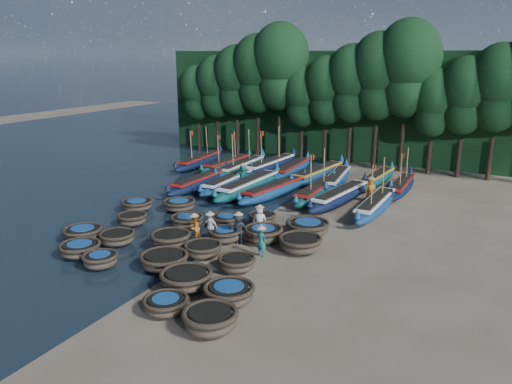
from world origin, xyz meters
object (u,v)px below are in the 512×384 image
at_px(coracle_15, 132,219).
at_px(fisherman_0, 260,219).
at_px(coracle_23, 262,218).
at_px(long_boat_11, 241,167).
at_px(fisherman_3, 239,228).
at_px(long_boat_9, 200,161).
at_px(coracle_19, 300,243).
at_px(long_boat_7, 340,196).
at_px(long_boat_17, 402,186).
at_px(coracle_8, 186,279).
at_px(long_boat_3, 228,182).
at_px(coracle_16, 187,221).
at_px(fisherman_1, 261,239).
at_px(coracle_7, 164,260).
at_px(coracle_17, 225,234).
at_px(fisherman_5, 243,175).
at_px(long_boat_10, 227,164).
at_px(fisherman_2, 194,227).
at_px(long_boat_15, 337,179).
at_px(long_boat_8, 375,205).
at_px(coracle_20, 137,205).
at_px(fisherman_4, 210,226).
at_px(coracle_12, 171,239).
at_px(long_boat_16, 377,179).
at_px(coracle_6, 100,260).
at_px(coracle_5, 80,249).
at_px(coracle_13, 203,249).
at_px(coracle_18, 263,234).
at_px(coracle_11, 117,237).
at_px(long_boat_6, 316,191).
at_px(coracle_21, 179,205).
at_px(coracle_4, 210,319).
at_px(coracle_10, 83,233).
at_px(long_boat_5, 274,190).
at_px(coracle_24, 308,227).
at_px(coracle_3, 166,304).
at_px(coracle_9, 229,293).
at_px(coracle_14, 237,263).
at_px(long_boat_4, 249,186).
at_px(fisherman_6, 371,189).

xyz_separation_m(coracle_15, fisherman_0, (7.35, 2.10, 0.49)).
relative_size(coracle_23, long_boat_11, 0.23).
bearing_deg(fisherman_3, long_boat_9, 118.61).
distance_m(coracle_19, long_boat_7, 8.92).
relative_size(long_boat_7, long_boat_17, 1.11).
distance_m(coracle_8, long_boat_3, 16.24).
height_order(coracle_23, long_boat_3, long_boat_3).
bearing_deg(coracle_16, fisherman_1, -16.90).
relative_size(coracle_7, fisherman_1, 1.46).
distance_m(coracle_17, fisherman_5, 11.37).
height_order(long_boat_10, fisherman_2, long_boat_10).
bearing_deg(long_boat_15, fisherman_2, -108.83).
height_order(long_boat_8, long_boat_11, long_boat_11).
bearing_deg(coracle_20, fisherman_4, -18.42).
xyz_separation_m(coracle_7, fisherman_2, (-0.76, 3.62, 0.38)).
bearing_deg(long_boat_9, coracle_12, -64.19).
distance_m(long_boat_16, fisherman_5, 10.22).
bearing_deg(long_boat_15, long_boat_3, -152.89).
bearing_deg(coracle_6, long_boat_10, 104.30).
xyz_separation_m(coracle_5, fisherman_3, (6.21, 5.11, 0.50)).
xyz_separation_m(coracle_13, coracle_18, (1.77, 3.13, 0.10)).
distance_m(coracle_8, coracle_13, 3.52).
relative_size(coracle_5, long_boat_10, 0.29).
height_order(coracle_5, coracle_7, coracle_7).
height_order(coracle_11, long_boat_10, long_boat_10).
height_order(coracle_7, long_boat_7, long_boat_7).
xyz_separation_m(coracle_7, long_boat_6, (2.10, 14.32, 0.11)).
bearing_deg(fisherman_1, long_boat_17, -91.07).
height_order(coracle_11, coracle_12, coracle_12).
distance_m(coracle_5, fisherman_5, 15.42).
distance_m(coracle_20, coracle_21, 2.72).
height_order(coracle_4, coracle_10, coracle_4).
xyz_separation_m(long_boat_7, long_boat_8, (2.62, -0.83, -0.02)).
distance_m(coracle_12, long_boat_5, 10.99).
xyz_separation_m(coracle_5, long_boat_7, (8.63, 14.51, 0.17)).
xyz_separation_m(long_boat_7, fisherman_0, (-2.10, -7.63, 0.33)).
bearing_deg(coracle_24, coracle_23, 170.38).
distance_m(coracle_6, fisherman_1, 7.76).
relative_size(coracle_3, coracle_11, 1.04).
distance_m(coracle_10, coracle_20, 5.54).
distance_m(coracle_9, coracle_14, 3.16).
bearing_deg(coracle_19, coracle_6, -140.88).
relative_size(coracle_9, coracle_11, 1.30).
relative_size(coracle_19, long_boat_15, 0.30).
height_order(fisherman_1, fisherman_4, fisherman_4).
xyz_separation_m(coracle_5, coracle_7, (4.67, 0.73, 0.04)).
bearing_deg(coracle_16, long_boat_4, 91.91).
relative_size(coracle_18, fisherman_6, 1.15).
bearing_deg(fisherman_6, fisherman_1, -138.53).
bearing_deg(coracle_17, long_boat_17, 66.12).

